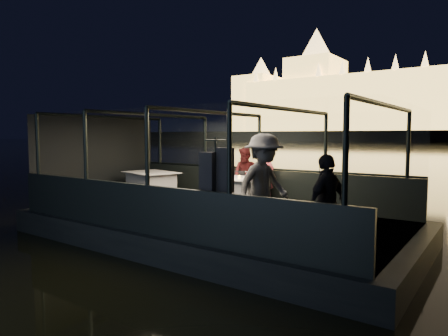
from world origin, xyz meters
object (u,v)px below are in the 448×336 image
Objects in this scene: chair_port_left at (234,187)px; passenger_stripe at (264,189)px; coat_stand at (216,189)px; person_woman_coral at (264,177)px; passenger_dark at (327,198)px; dining_table_aft at (151,187)px; wine_bottle at (210,172)px; person_man_maroon at (246,175)px; chair_port_right at (259,190)px; dining_table_central at (236,193)px.

chair_port_left is 3.34m from passenger_stripe.
coat_stand reaches higher than person_woman_coral.
passenger_stripe is at bearing -92.26° from passenger_dark.
wine_bottle is at bearing -2.71° from dining_table_aft.
person_man_maroon is at bearing 75.38° from wine_bottle.
person_man_maroon is (-1.61, 3.51, -0.15)m from coat_stand.
passenger_dark is at bearing -47.78° from chair_port_right.
person_man_maroon is at bearing 114.65° from coat_stand.
passenger_stripe is (1.53, -2.70, 0.10)m from person_woman_coral.
dining_table_central is at bearing -60.05° from chair_port_left.
person_woman_coral is 0.96× the size of passenger_dark.
chair_port_left is 3.73m from coat_stand.
chair_port_right is (0.73, 0.00, 0.00)m from chair_port_left.
dining_table_central is at bearing 58.14° from passenger_stripe.
person_woman_coral is at bearing 19.23° from dining_table_aft.
dining_table_central is at bearing 117.08° from coat_stand.
person_man_maroon is 1.19m from wine_bottle.
passenger_stripe reaches higher than dining_table_central.
person_woman_coral is at bearing -1.26° from person_man_maroon.
chair_port_right is 0.40m from person_woman_coral.
person_woman_coral is (0.35, 0.72, 0.36)m from dining_table_central.
passenger_dark is 4.65× the size of wine_bottle.
chair_port_left is (2.25, 0.77, 0.06)m from dining_table_aft.
passenger_dark reaches higher than wine_bottle.
chair_port_left is at bearing -126.04° from person_man_maroon.
chair_port_right is 0.68m from person_man_maroon.
person_man_maroon is at bearing 165.82° from person_woman_coral.
dining_table_central is 1.52× the size of chair_port_right.
dining_table_central is 0.59m from chair_port_left.
wine_bottle is (-0.48, -0.42, 0.53)m from dining_table_central.
coat_stand is 1.21× the size of person_woman_coral.
passenger_stripe reaches higher than passenger_dark.
chair_port_right reaches higher than chair_port_left.
passenger_dark is at bearing -27.42° from wine_bottle.
dining_table_central is 4.42× the size of wine_bottle.
passenger_dark reaches higher than dining_table_central.
person_woman_coral is at bearing 53.72° from wine_bottle.
dining_table_central is at bearing 41.07° from wine_bottle.
passenger_stripe reaches higher than person_man_maroon.
chair_port_right is at bearing 46.61° from passenger_stripe.
passenger_stripe is 1.20× the size of passenger_dark.
person_man_maroon reaches higher than dining_table_central.
person_woman_coral is 1.42m from wine_bottle.
person_man_maroon reaches higher than chair_port_right.
coat_stand is 3.67m from person_woman_coral.
wine_bottle reaches higher than chair_port_right.
person_man_maroon is at bearing 45.59° from chair_port_left.
chair_port_right is 0.65× the size of person_woman_coral.
person_woman_coral reaches higher than chair_port_right.
passenger_dark is (1.75, 0.47, -0.05)m from coat_stand.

